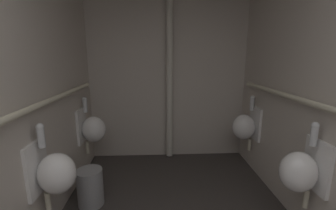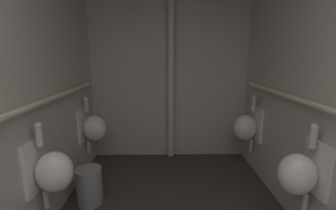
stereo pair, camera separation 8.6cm
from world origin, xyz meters
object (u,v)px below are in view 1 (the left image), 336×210
object	(u,v)px
urinal_left_mid	(54,172)
standpipe_back_wall	(170,69)
urinal_right_mid	(301,171)
urinal_right_far	(245,126)
waste_bin	(90,187)
urinal_left_far	(92,129)

from	to	relation	value
urinal_left_mid	standpipe_back_wall	distance (m)	2.00
urinal_right_mid	standpipe_back_wall	distance (m)	2.04
urinal_left_mid	urinal_right_far	distance (m)	2.30
urinal_right_mid	waste_bin	xyz separation A→B (m)	(-1.88, 0.53, -0.43)
waste_bin	urinal_left_far	bearing A→B (deg)	101.14
urinal_left_mid	urinal_left_far	world-z (taller)	same
urinal_right_far	standpipe_back_wall	distance (m)	1.31
urinal_left_far	waste_bin	distance (m)	0.80
urinal_right_mid	standpipe_back_wall	bearing A→B (deg)	121.17
urinal_left_mid	waste_bin	bearing A→B (deg)	73.94
urinal_left_far	urinal_right_far	xyz separation A→B (m)	(2.01, -0.01, 0.00)
urinal_left_far	urinal_right_far	distance (m)	2.01
urinal_left_far	urinal_right_far	bearing A→B (deg)	-0.17
urinal_left_mid	urinal_right_far	xyz separation A→B (m)	(2.01, 1.11, 0.00)
urinal_left_mid	standpipe_back_wall	world-z (taller)	standpipe_back_wall
standpipe_back_wall	urinal_left_mid	bearing A→B (deg)	-123.43
standpipe_back_wall	urinal_left_far	bearing A→B (deg)	-156.77
urinal_right_far	standpipe_back_wall	xyz separation A→B (m)	(-0.99, 0.45, 0.73)
urinal_left_far	standpipe_back_wall	distance (m)	1.34
urinal_right_far	waste_bin	size ratio (longest dim) A/B	1.92
urinal_left_mid	urinal_right_mid	world-z (taller)	same
urinal_left_far	urinal_right_mid	bearing A→B (deg)	-30.61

